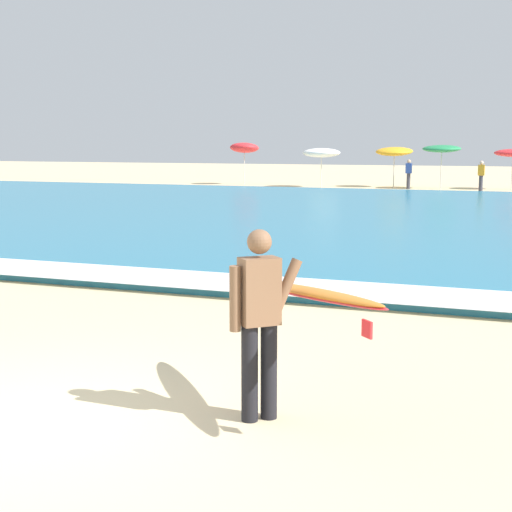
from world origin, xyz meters
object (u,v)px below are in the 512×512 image
Objects in this scene: beach_umbrella_3 at (442,149)px; beach_umbrella_2 at (394,152)px; beach_umbrella_1 at (321,153)px; beachgoer_near_row_left at (481,175)px; surfer_with_board at (284,306)px; beach_umbrella_0 at (244,148)px; beachgoer_near_row_mid at (409,173)px.

beach_umbrella_2 is at bearing 167.47° from beach_umbrella_3.
beach_umbrella_3 reaches higher than beach_umbrella_1.
beach_umbrella_1 is 1.38× the size of beachgoer_near_row_left.
surfer_with_board is 0.90× the size of beach_umbrella_2.
beach_umbrella_0 reaches higher than beachgoer_near_row_mid.
surfer_with_board is 1.32× the size of beachgoer_near_row_left.
beach_umbrella_3 is (-3.67, 36.53, 1.12)m from surfer_with_board.
beach_umbrella_1 is at bearing -12.58° from beach_umbrella_0.
beach_umbrella_1 is at bearing -179.80° from beachgoer_near_row_mid.
beach_umbrella_2 is (3.80, 1.47, 0.07)m from beach_umbrella_1.
beach_umbrella_2 reaches higher than beach_umbrella_1.
beach_umbrella_0 is at bearing 173.59° from beachgoer_near_row_mid.
beachgoer_near_row_left is 4.15m from beachgoer_near_row_mid.
beachgoer_near_row_left is at bearing -9.05° from beach_umbrella_1.
beach_umbrella_0 reaches higher than beach_umbrella_2.
beachgoer_near_row_mid is (-3.90, 1.42, 0.00)m from beachgoer_near_row_left.
beach_umbrella_3 is 1.51× the size of beachgoer_near_row_mid.
beach_umbrella_3 reaches higher than beachgoer_near_row_left.
beach_umbrella_2 is 1.47× the size of beachgoer_near_row_left.
beach_umbrella_0 is at bearing 112.53° from surfer_with_board.
beach_umbrella_0 reaches higher than surfer_with_board.
beachgoer_near_row_left is (-1.36, 34.26, -0.19)m from surfer_with_board.
beach_umbrella_1 is at bearing -172.30° from beach_umbrella_3.
beach_umbrella_0 is 1.17× the size of beach_umbrella_1.
beach_umbrella_3 is at bearing 135.43° from beachgoer_near_row_left.
beach_umbrella_0 is 1.61× the size of beachgoer_near_row_mid.
beach_umbrella_3 is (11.59, -0.27, -0.02)m from beach_umbrella_0.
surfer_with_board reaches higher than beachgoer_near_row_mid.
beach_umbrella_2 reaches higher than beachgoer_near_row_left.
beach_umbrella_1 is 0.91× the size of beach_umbrella_3.
beach_umbrella_3 reaches higher than beach_umbrella_2.
beach_umbrella_1 is 8.96m from beachgoer_near_row_left.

